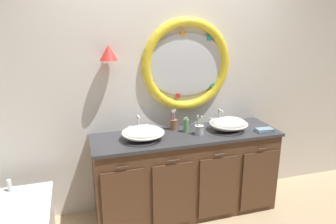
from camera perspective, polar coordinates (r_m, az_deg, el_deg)
back_wall_assembly at (r=3.31m, az=-0.09°, el=5.05°), size 6.40×0.26×2.60m
vanity_counter at (r=3.36m, az=3.21°, el=-10.84°), size 1.89×0.59×0.87m
sink_basin_left at (r=3.02m, az=-4.50°, el=-3.75°), size 0.41×0.41×0.13m
sink_basin_right at (r=3.31m, az=10.81°, el=-2.09°), size 0.40×0.40×0.14m
faucet_set_left at (r=3.22m, az=-5.36°, el=-2.42°), size 0.23×0.12×0.18m
faucet_set_right at (r=3.50m, az=9.14°, el=-1.06°), size 0.22×0.12×0.17m
toothbrush_holder_left at (r=3.28m, az=0.99°, el=-2.13°), size 0.08×0.08×0.22m
toothbrush_holder_right at (r=3.16m, az=5.61°, el=-3.12°), size 0.09×0.09×0.20m
soap_dispenser at (r=3.21m, az=3.25°, el=-2.39°), size 0.06×0.06×0.16m
folded_hand_towel at (r=3.38m, az=16.93°, el=-3.10°), size 0.19×0.10×0.03m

